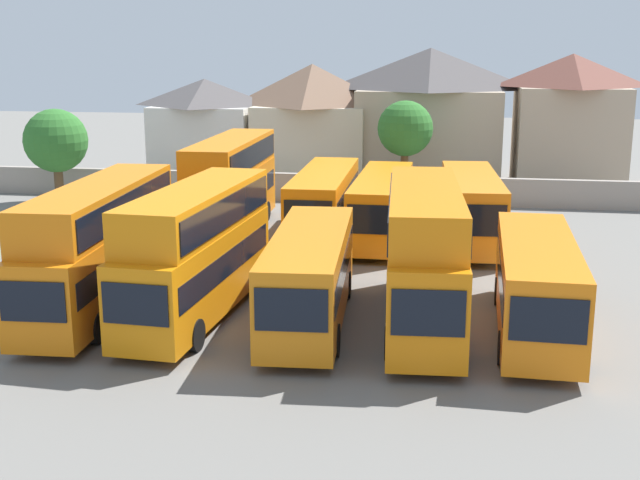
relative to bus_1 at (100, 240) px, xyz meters
name	(u,v)px	position (x,y,z in m)	size (l,w,h in m)	color
ground	(359,220)	(8.00, 17.77, -2.72)	(140.00, 140.00, 0.00)	slate
depot_boundary_wall	(368,189)	(8.00, 23.08, -1.82)	(56.00, 0.50, 1.80)	gray
bus_1	(100,240)	(0.00, 0.00, 0.00)	(2.98, 11.62, 4.82)	orange
bus_2	(197,246)	(3.92, -0.35, 0.02)	(3.16, 10.63, 4.87)	orange
bus_3	(310,273)	(8.12, -0.46, -0.81)	(3.12, 10.44, 3.34)	orange
bus_4	(424,250)	(12.18, -0.07, 0.11)	(3.07, 10.95, 5.03)	orange
bus_5	(537,282)	(16.11, -0.35, -0.81)	(2.89, 10.16, 3.33)	orange
bus_6	(231,181)	(1.55, 13.43, 0.12)	(2.71, 11.42, 5.05)	orange
bus_7	(324,200)	(6.64, 13.06, -0.72)	(2.73, 10.99, 3.52)	orange
bus_8	(382,203)	(9.66, 13.09, -0.80)	(2.69, 10.93, 3.35)	orange
bus_9	(471,205)	(14.21, 12.79, -0.70)	(3.08, 10.47, 3.54)	orange
house_terrace_left	(206,128)	(-5.13, 31.46, 1.06)	(7.74, 6.34, 7.42)	silver
house_terrace_centre	(312,121)	(2.97, 31.81, 1.63)	(8.58, 6.75, 8.52)	beige
house_terrace_right	(429,114)	(11.54, 32.33, 2.21)	(10.82, 7.02, 9.67)	tan
house_terrace_far_right	(569,120)	(21.37, 31.57, 2.01)	(7.69, 7.12, 9.29)	tan
tree_left_of_lot	(405,129)	(10.16, 25.58, 1.78)	(3.64, 3.64, 6.37)	brown
tree_behind_wall	(56,141)	(-11.54, 20.08, 1.24)	(4.00, 4.00, 6.00)	brown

